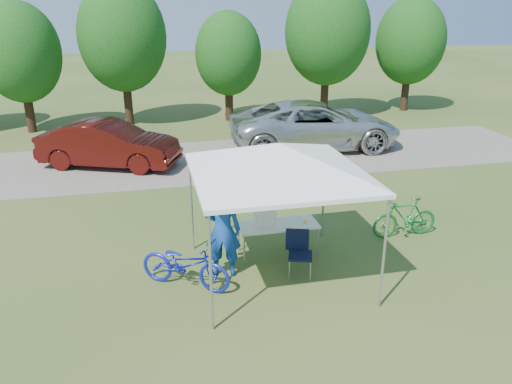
% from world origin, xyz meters
% --- Properties ---
extents(ground, '(100.00, 100.00, 0.00)m').
position_xyz_m(ground, '(0.00, 0.00, 0.00)').
color(ground, '#2D5119').
rests_on(ground, ground).
extents(gravel_strip, '(24.00, 5.00, 0.02)m').
position_xyz_m(gravel_strip, '(0.00, 8.00, 0.01)').
color(gravel_strip, gray).
rests_on(gravel_strip, ground).
extents(canopy, '(4.53, 4.53, 3.00)m').
position_xyz_m(canopy, '(0.00, 0.00, 2.65)').
color(canopy, '#A5A5AA').
rests_on(canopy, ground).
extents(treeline, '(24.89, 4.28, 6.30)m').
position_xyz_m(treeline, '(-0.29, 14.05, 3.53)').
color(treeline, '#382314').
rests_on(treeline, ground).
extents(folding_table, '(1.70, 0.71, 0.70)m').
position_xyz_m(folding_table, '(0.26, 0.86, 0.66)').
color(folding_table, white).
rests_on(folding_table, ground).
extents(folding_chair, '(0.58, 0.61, 0.91)m').
position_xyz_m(folding_chair, '(0.45, -0.01, 0.54)').
color(folding_chair, black).
rests_on(folding_chair, ground).
extents(cooler, '(0.44, 0.30, 0.32)m').
position_xyz_m(cooler, '(-0.04, 0.86, 0.86)').
color(cooler, white).
rests_on(cooler, folding_table).
extents(ice_cream_cup, '(0.07, 0.07, 0.05)m').
position_xyz_m(ice_cream_cup, '(0.84, 0.81, 0.73)').
color(ice_cream_cup, yellow).
rests_on(ice_cream_cup, folding_table).
extents(cyclist, '(0.81, 0.64, 1.95)m').
position_xyz_m(cyclist, '(-1.02, 0.27, 0.97)').
color(cyclist, '#133F9B').
rests_on(cyclist, ground).
extents(bike_blue, '(1.89, 1.52, 0.96)m').
position_xyz_m(bike_blue, '(-1.80, -0.05, 0.48)').
color(bike_blue, '#1523BF').
rests_on(bike_blue, ground).
extents(bike_green, '(1.57, 0.44, 0.94)m').
position_xyz_m(bike_green, '(3.35, 1.07, 0.47)').
color(bike_green, '#197329').
rests_on(bike_green, ground).
extents(minivan, '(6.38, 3.18, 1.74)m').
position_xyz_m(minivan, '(3.77, 8.68, 0.89)').
color(minivan, silver).
rests_on(minivan, gravel_strip).
extents(sedan, '(4.79, 3.18, 1.49)m').
position_xyz_m(sedan, '(-3.55, 8.03, 0.77)').
color(sedan, '#490F0C').
rests_on(sedan, gravel_strip).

